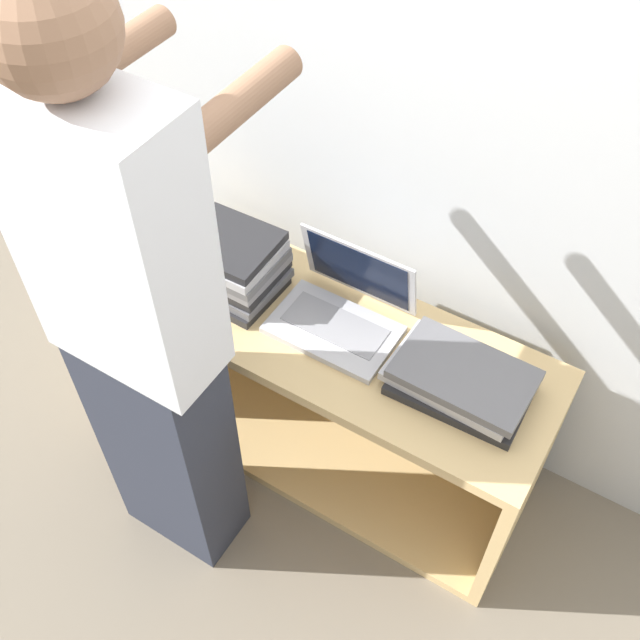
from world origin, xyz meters
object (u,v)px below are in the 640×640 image
(person, at_px, (140,335))
(laptop_stack_left, at_px, (220,258))
(laptop_open, at_px, (342,310))
(laptop_stack_right, at_px, (461,380))

(person, bearing_deg, laptop_stack_left, 105.28)
(laptop_open, distance_m, person, 0.60)
(laptop_stack_right, bearing_deg, laptop_open, 173.88)
(laptop_stack_right, xyz_separation_m, person, (-0.64, -0.45, 0.23))
(person, bearing_deg, laptop_open, 61.77)
(laptop_stack_left, distance_m, person, 0.49)
(laptop_stack_left, height_order, laptop_stack_right, laptop_stack_left)
(laptop_open, bearing_deg, laptop_stack_left, -173.24)
(laptop_stack_right, bearing_deg, laptop_stack_left, -179.67)
(laptop_stack_left, xyz_separation_m, person, (0.12, -0.44, 0.18))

